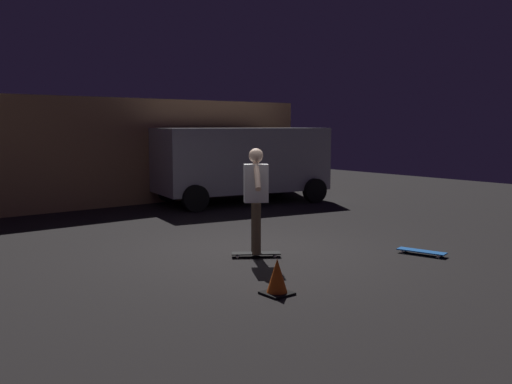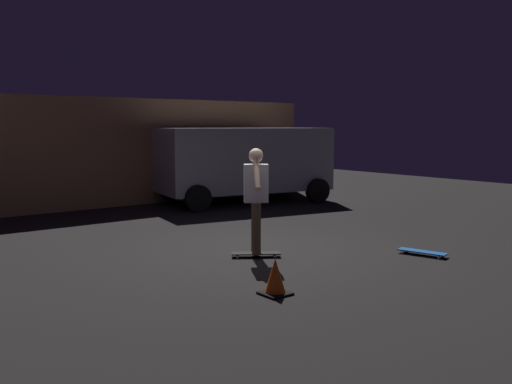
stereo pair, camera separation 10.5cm
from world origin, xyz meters
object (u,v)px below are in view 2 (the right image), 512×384
skateboard_spare (422,252)px  parked_van (244,160)px  skater (256,193)px  traffic_cone (275,278)px  skateboard_ridden (256,254)px

skateboard_spare → parked_van: bearing=77.3°
skateboard_spare → skater: skater is taller
skater → traffic_cone: skater is taller
skateboard_spare → traffic_cone: (-3.24, -0.14, 0.16)m
skateboard_ridden → traffic_cone: traffic_cone is taller
parked_van → skateboard_ridden: size_ratio=6.45×
skater → traffic_cone: size_ratio=3.63×
traffic_cone → skater: bearing=58.7°
skateboard_spare → traffic_cone: traffic_cone is taller
parked_van → skater: parked_van is taller
skateboard_ridden → skater: bearing=76.0°
skateboard_ridden → skateboard_spare: (2.19, -1.58, 0.00)m
parked_van → traffic_cone: 8.51m
skateboard_ridden → traffic_cone: size_ratio=1.64×
parked_van → skateboard_spare: 7.10m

